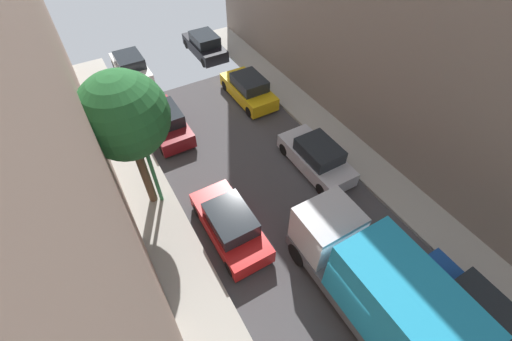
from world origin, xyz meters
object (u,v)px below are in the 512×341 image
at_px(parked_car_right_4, 205,45).
at_px(lamp_post, 140,132).
at_px(parked_car_left_3, 131,67).
at_px(parked_car_left_2, 166,122).
at_px(parked_car_right_1, 471,311).
at_px(delivery_truck, 378,288).
at_px(parked_car_right_2, 317,157).
at_px(potted_plant_0, 100,116).
at_px(parked_car_right_3, 249,89).
at_px(street_tree_0, 124,117).
at_px(parked_car_left_1, 230,225).

distance_m(parked_car_right_4, lamp_post, 13.89).
bearing_deg(parked_car_left_3, parked_car_left_2, -90.00).
distance_m(parked_car_left_2, parked_car_right_1, 15.71).
bearing_deg(parked_car_right_4, delivery_truck, -97.84).
xyz_separation_m(parked_car_right_2, parked_car_right_4, (0.00, 13.10, 0.00)).
xyz_separation_m(parked_car_right_4, potted_plant_0, (-8.32, -4.38, -0.11)).
xyz_separation_m(parked_car_right_2, delivery_truck, (-2.70, -6.52, 1.07)).
bearing_deg(parked_car_left_2, delivery_truck, -78.07).
bearing_deg(parked_car_right_1, delivery_truck, 143.81).
distance_m(parked_car_right_1, parked_car_right_3, 15.22).
relative_size(parked_car_left_3, parked_car_right_4, 1.00).
xyz_separation_m(parked_car_right_3, street_tree_0, (-7.61, -4.73, 4.11)).
bearing_deg(parked_car_left_2, potted_plant_0, 139.88).
relative_size(parked_car_left_2, delivery_truck, 0.64).
relative_size(parked_car_right_1, parked_car_right_2, 1.00).
relative_size(parked_car_left_1, delivery_truck, 0.64).
height_order(parked_car_right_3, delivery_truck, delivery_truck).
bearing_deg(potted_plant_0, street_tree_0, -83.98).
distance_m(parked_car_right_4, street_tree_0, 14.08).
distance_m(parked_car_left_2, potted_plant_0, 3.82).
bearing_deg(delivery_truck, parked_car_left_3, 97.95).
height_order(parked_car_left_3, potted_plant_0, parked_car_left_3).
bearing_deg(parked_car_right_3, parked_car_right_1, -90.00).
relative_size(parked_car_right_1, potted_plant_0, 5.08).
height_order(parked_car_right_4, potted_plant_0, parked_car_right_4).
bearing_deg(parked_car_left_3, delivery_truck, -82.05).
relative_size(parked_car_left_1, potted_plant_0, 5.08).
xyz_separation_m(parked_car_right_1, parked_car_right_2, (0.00, 8.49, 0.00)).
distance_m(parked_car_right_1, potted_plant_0, 19.12).
xyz_separation_m(parked_car_left_3, parked_car_right_3, (5.40, -6.09, 0.00)).
distance_m(parked_car_left_1, parked_car_left_3, 14.16).
bearing_deg(parked_car_right_3, parked_car_right_2, -90.00).
bearing_deg(parked_car_right_3, lamp_post, -145.96).
height_order(street_tree_0, lamp_post, street_tree_0).
relative_size(parked_car_left_1, lamp_post, 0.68).
bearing_deg(street_tree_0, parked_car_right_3, 31.83).
height_order(parked_car_left_1, lamp_post, lamp_post).
bearing_deg(parked_car_left_1, parked_car_right_4, 69.50).
xyz_separation_m(parked_car_right_2, potted_plant_0, (-8.32, 8.72, -0.11)).
height_order(parked_car_left_2, parked_car_right_2, same).
relative_size(parked_car_right_4, delivery_truck, 0.64).
xyz_separation_m(parked_car_left_2, parked_car_right_2, (5.40, -6.26, 0.00)).
xyz_separation_m(parked_car_left_2, potted_plant_0, (-2.92, 2.46, -0.11)).
bearing_deg(potted_plant_0, parked_car_right_3, -13.51).
xyz_separation_m(parked_car_right_2, street_tree_0, (-7.61, 2.00, 4.11)).
bearing_deg(delivery_truck, parked_car_left_2, 101.93).
height_order(parked_car_left_1, delivery_truck, delivery_truck).
xyz_separation_m(parked_car_right_1, parked_car_right_3, (0.00, 15.22, 0.00)).
bearing_deg(parked_car_right_2, delivery_truck, -112.50).
relative_size(parked_car_right_3, street_tree_0, 0.66).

